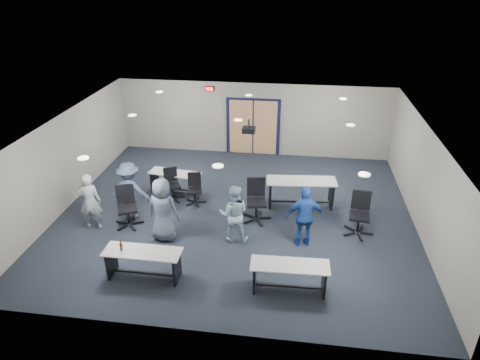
# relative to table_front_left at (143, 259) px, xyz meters

# --- Properties ---
(floor) EXTENTS (10.00, 10.00, 0.00)m
(floor) POSITION_rel_table_front_left_xyz_m (1.68, 3.05, -0.49)
(floor) COLOR black
(floor) RESTS_ON ground
(back_wall) EXTENTS (10.00, 0.04, 2.70)m
(back_wall) POSITION_rel_table_front_left_xyz_m (1.68, 7.55, 0.86)
(back_wall) COLOR gray
(back_wall) RESTS_ON floor
(front_wall) EXTENTS (10.00, 0.04, 2.70)m
(front_wall) POSITION_rel_table_front_left_xyz_m (1.68, -1.45, 0.86)
(front_wall) COLOR gray
(front_wall) RESTS_ON floor
(left_wall) EXTENTS (0.04, 9.00, 2.70)m
(left_wall) POSITION_rel_table_front_left_xyz_m (-3.32, 3.05, 0.86)
(left_wall) COLOR gray
(left_wall) RESTS_ON floor
(right_wall) EXTENTS (0.04, 9.00, 2.70)m
(right_wall) POSITION_rel_table_front_left_xyz_m (6.68, 3.05, 0.86)
(right_wall) COLOR gray
(right_wall) RESTS_ON floor
(ceiling) EXTENTS (10.00, 9.00, 0.04)m
(ceiling) POSITION_rel_table_front_left_xyz_m (1.68, 3.05, 2.21)
(ceiling) COLOR white
(ceiling) RESTS_ON back_wall
(double_door) EXTENTS (2.00, 0.07, 2.20)m
(double_door) POSITION_rel_table_front_left_xyz_m (1.68, 7.52, 0.56)
(double_door) COLOR black
(double_door) RESTS_ON back_wall
(exit_sign) EXTENTS (0.32, 0.07, 0.18)m
(exit_sign) POSITION_rel_table_front_left_xyz_m (0.08, 7.50, 1.96)
(exit_sign) COLOR black
(exit_sign) RESTS_ON back_wall
(ceiling_projector) EXTENTS (0.35, 0.32, 0.37)m
(ceiling_projector) POSITION_rel_table_front_left_xyz_m (1.98, 3.55, 1.91)
(ceiling_projector) COLOR black
(ceiling_projector) RESTS_ON ceiling
(ceiling_can_lights) EXTENTS (6.24, 5.74, 0.02)m
(ceiling_can_lights) POSITION_rel_table_front_left_xyz_m (1.68, 3.30, 2.18)
(ceiling_can_lights) COLOR white
(ceiling_can_lights) RESTS_ON ceiling
(table_front_left) EXTENTS (1.75, 0.59, 0.97)m
(table_front_left) POSITION_rel_table_front_left_xyz_m (0.00, 0.00, 0.00)
(table_front_left) COLOR beige
(table_front_left) RESTS_ON floor
(table_front_right) EXTENTS (1.72, 0.62, 0.69)m
(table_front_right) POSITION_rel_table_front_left_xyz_m (3.31, -0.00, -0.02)
(table_front_right) COLOR beige
(table_front_right) RESTS_ON floor
(table_back_left) EXTENTS (1.69, 0.78, 0.77)m
(table_back_left) POSITION_rel_table_front_left_xyz_m (-0.40, 4.14, -0.04)
(table_back_left) COLOR beige
(table_back_left) RESTS_ON floor
(table_back_right) EXTENTS (2.09, 0.87, 0.82)m
(table_back_right) POSITION_rel_table_front_left_xyz_m (3.51, 3.81, 0.07)
(table_back_right) COLOR beige
(table_back_right) RESTS_ON floor
(chair_back_a) EXTENTS (0.84, 0.84, 0.99)m
(chair_back_a) POSITION_rel_table_front_left_xyz_m (-0.35, 3.63, 0.01)
(chair_back_a) COLOR black
(chair_back_a) RESTS_ON floor
(chair_back_b) EXTENTS (0.70, 0.70, 0.94)m
(chair_back_b) POSITION_rel_table_front_left_xyz_m (0.37, 3.49, -0.02)
(chair_back_b) COLOR black
(chair_back_b) RESTS_ON floor
(chair_back_c) EXTENTS (0.87, 0.87, 1.20)m
(chair_back_c) POSITION_rel_table_front_left_xyz_m (2.29, 2.82, 0.11)
(chair_back_c) COLOR black
(chair_back_c) RESTS_ON floor
(chair_loose_left) EXTENTS (0.96, 0.96, 1.15)m
(chair_loose_left) POSITION_rel_table_front_left_xyz_m (-1.15, 2.04, 0.08)
(chair_loose_left) COLOR black
(chair_loose_left) RESTS_ON floor
(chair_loose_right) EXTENTS (0.81, 0.81, 1.17)m
(chair_loose_right) POSITION_rel_table_front_left_xyz_m (5.05, 2.49, 0.09)
(chair_loose_right) COLOR black
(chair_loose_right) RESTS_ON floor
(person_gray) EXTENTS (0.67, 0.51, 1.63)m
(person_gray) POSITION_rel_table_front_left_xyz_m (-2.06, 1.80, 0.33)
(person_gray) COLOR #9EA9AD
(person_gray) RESTS_ON floor
(person_plaid) EXTENTS (0.91, 0.66, 1.73)m
(person_plaid) POSITION_rel_table_front_left_xyz_m (0.02, 1.57, 0.37)
(person_plaid) COLOR slate
(person_plaid) RESTS_ON floor
(person_lightblue) EXTENTS (0.81, 0.65, 1.58)m
(person_lightblue) POSITION_rel_table_front_left_xyz_m (1.82, 1.75, 0.30)
(person_lightblue) COLOR #A1C4D6
(person_lightblue) RESTS_ON floor
(person_navy) EXTENTS (1.03, 0.56, 1.66)m
(person_navy) POSITION_rel_table_front_left_xyz_m (3.61, 1.78, 0.34)
(person_navy) COLOR #1C469D
(person_navy) RESTS_ON floor
(person_back) EXTENTS (1.09, 0.63, 1.68)m
(person_back) POSITION_rel_table_front_left_xyz_m (-1.22, 2.49, 0.35)
(person_back) COLOR #3C4E6D
(person_back) RESTS_ON floor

